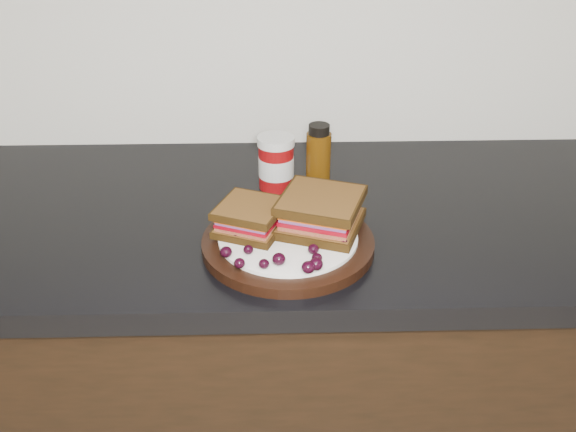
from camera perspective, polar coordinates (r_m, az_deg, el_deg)
name	(u,v)px	position (r m, az deg, el deg)	size (l,w,h in m)	color
base_cabinets	(192,398)	(1.46, -8.51, -15.71)	(3.96, 0.58, 0.86)	black
countertop	(174,219)	(1.19, -10.10, -0.27)	(3.98, 0.60, 0.04)	black
plate	(288,243)	(1.04, 0.00, -2.43)	(0.28, 0.28, 0.02)	black
sandwich_left	(250,218)	(1.04, -3.35, -0.14)	(0.10, 0.10, 0.05)	brown
sandwich_right	(321,212)	(1.04, 2.93, 0.34)	(0.13, 0.13, 0.06)	brown
grape_0	(226,252)	(0.98, -5.53, -3.20)	(0.02, 0.02, 0.02)	black
grape_1	(248,250)	(0.99, -3.55, -3.00)	(0.02, 0.02, 0.01)	black
grape_2	(239,263)	(0.96, -4.33, -4.20)	(0.02, 0.02, 0.02)	black
grape_3	(264,264)	(0.95, -2.15, -4.28)	(0.02, 0.02, 0.01)	black
grape_4	(279,259)	(0.96, -0.82, -3.85)	(0.02, 0.02, 0.02)	black
grape_5	(279,260)	(0.96, -0.81, -3.92)	(0.02, 0.02, 0.02)	black
grape_6	(308,267)	(0.94, 1.81, -4.58)	(0.02, 0.02, 0.02)	black
grape_7	(316,264)	(0.95, 2.51, -4.29)	(0.02, 0.02, 0.02)	black
grape_8	(317,258)	(0.97, 2.59, -3.75)	(0.02, 0.02, 0.02)	black
grape_9	(313,249)	(0.99, 2.27, -2.96)	(0.02, 0.02, 0.02)	black
grape_10	(344,245)	(1.00, 5.00, -2.55)	(0.02, 0.02, 0.02)	black
grape_11	(337,234)	(1.02, 4.39, -1.62)	(0.02, 0.02, 0.02)	black
grape_12	(340,229)	(1.04, 4.60, -1.20)	(0.02, 0.02, 0.02)	black
grape_13	(334,216)	(1.07, 4.10, -0.04)	(0.02, 0.02, 0.02)	black
grape_14	(326,215)	(1.08, 3.37, 0.09)	(0.02, 0.02, 0.02)	black
grape_15	(271,219)	(1.06, -1.56, -0.24)	(0.02, 0.02, 0.02)	black
grape_16	(252,218)	(1.07, -3.24, -0.20)	(0.02, 0.02, 0.02)	black
grape_17	(249,227)	(1.04, -3.49, -0.95)	(0.02, 0.02, 0.02)	black
grape_18	(231,231)	(1.03, -5.06, -1.37)	(0.02, 0.02, 0.02)	black
grape_19	(238,235)	(1.02, -4.50, -1.70)	(0.02, 0.02, 0.02)	black
grape_20	(257,227)	(1.04, -2.78, -1.00)	(0.02, 0.02, 0.02)	black
grape_21	(257,228)	(1.04, -2.78, -1.07)	(0.02, 0.02, 0.02)	black
grape_22	(249,229)	(1.04, -3.45, -1.17)	(0.02, 0.02, 0.02)	black
condiment_jar	(276,162)	(1.22, -1.06, 4.79)	(0.07, 0.07, 0.10)	maroon
oil_bottle	(318,157)	(1.21, 2.72, 5.24)	(0.05, 0.05, 0.13)	#492907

